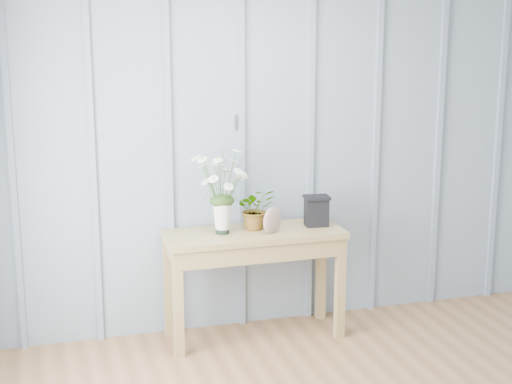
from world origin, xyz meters
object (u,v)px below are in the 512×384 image
object	(u,v)px
sideboard	(254,248)
carved_box	(316,211)
felt_disc_vessel	(272,220)
daisy_vase	(222,180)

from	to	relation	value
sideboard	carved_box	size ratio (longest dim) A/B	5.76
carved_box	felt_disc_vessel	bearing A→B (deg)	-165.42
daisy_vase	carved_box	distance (m)	0.71
sideboard	carved_box	world-z (taller)	carved_box
daisy_vase	sideboard	bearing A→B (deg)	-2.56
felt_disc_vessel	carved_box	distance (m)	0.36
felt_disc_vessel	sideboard	bearing A→B (deg)	110.59
sideboard	felt_disc_vessel	xyz separation A→B (m)	(0.10, -0.08, 0.20)
sideboard	daisy_vase	size ratio (longest dim) A/B	2.08
felt_disc_vessel	carved_box	world-z (taller)	carved_box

